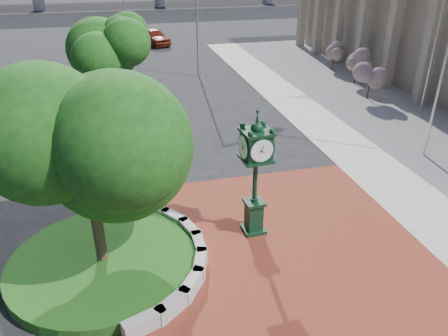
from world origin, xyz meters
TOP-DOWN VIEW (x-y plane):
  - ground at (0.00, 0.00)m, footprint 200.00×200.00m
  - plaza at (0.00, -1.00)m, footprint 12.00×12.00m
  - sidewalk at (16.00, 10.00)m, footprint 20.00×50.00m
  - planter_wall at (-2.71, -0.00)m, footprint 2.96×6.77m
  - grass_bed at (-5.00, 0.00)m, footprint 6.10×6.10m
  - tree_planter at (-5.00, 0.00)m, footprint 5.20×5.20m
  - tree_street at (-4.00, 18.00)m, footprint 4.40×4.40m
  - post_clock at (0.41, 0.79)m, footprint 1.05×1.05m
  - parked_car at (0.52, 36.54)m, footprint 3.57×5.44m
  - flagpole_a at (10.82, 5.01)m, footprint 1.57×0.72m
  - flagpole_b at (14.79, 10.71)m, footprint 1.56×0.35m
  - street_lamp_near at (2.88, 22.92)m, footprint 1.81×0.83m
  - shrub_near at (12.90, 13.97)m, footprint 1.20×1.20m
  - shrub_mid at (13.85, 17.52)m, footprint 1.20×1.20m
  - shrub_far at (14.08, 21.69)m, footprint 1.20×1.20m

SIDE VIEW (x-z plane):
  - ground at x=0.00m, z-range 0.00..0.00m
  - plaza at x=0.00m, z-range 0.00..0.04m
  - sidewalk at x=16.00m, z-range 0.00..0.04m
  - grass_bed at x=-5.00m, z-range 0.00..0.40m
  - planter_wall at x=-2.71m, z-range 0.00..0.54m
  - parked_car at x=0.52m, z-range 0.00..1.72m
  - shrub_near at x=12.90m, z-range 0.49..2.69m
  - shrub_mid at x=13.85m, z-range 0.49..2.69m
  - shrub_far at x=14.08m, z-range 0.49..2.69m
  - post_clock at x=0.41m, z-range 0.23..4.92m
  - tree_street at x=-4.00m, z-range 0.52..5.96m
  - tree_planter at x=-5.00m, z-range 0.56..6.89m
  - street_lamp_near at x=2.88m, z-range 0.73..9.15m
  - flagpole_b at x=14.79m, z-range 0.13..10.20m
  - flagpole_a at x=10.82m, z-range 0.13..10.73m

